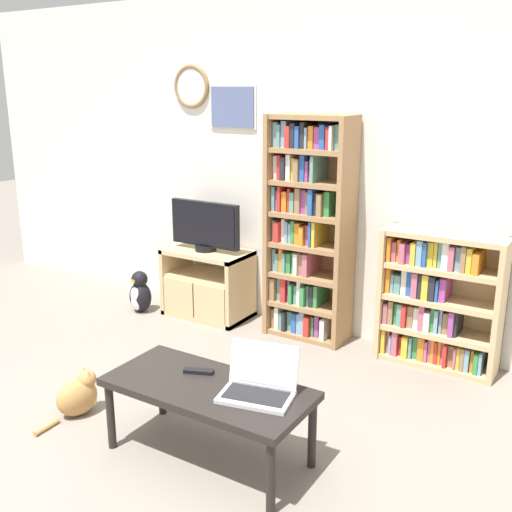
{
  "coord_description": "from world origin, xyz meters",
  "views": [
    {
      "loc": [
        2.02,
        -1.87,
        1.88
      ],
      "look_at": [
        0.1,
        1.23,
        0.85
      ],
      "focal_mm": 42.0,
      "sensor_mm": 36.0,
      "label": 1
    }
  ],
  "objects_px": {
    "remote_near_laptop": "(199,371)",
    "cat": "(79,395)",
    "bookshelf_tall": "(307,229)",
    "television": "(205,226)",
    "bookshelf_short": "(435,301)",
    "coffee_table": "(208,393)",
    "penguin_figurine": "(140,293)",
    "tv_stand": "(207,283)",
    "laptop": "(259,383)"
  },
  "relations": [
    {
      "from": "remote_near_laptop",
      "to": "cat",
      "type": "distance_m",
      "value": 0.86
    },
    {
      "from": "bookshelf_tall",
      "to": "cat",
      "type": "relative_size",
      "value": 3.87
    },
    {
      "from": "bookshelf_tall",
      "to": "cat",
      "type": "xyz_separation_m",
      "value": [
        -0.58,
        -1.79,
        -0.72
      ]
    },
    {
      "from": "cat",
      "to": "television",
      "type": "bearing_deg",
      "value": 120.29
    },
    {
      "from": "bookshelf_short",
      "to": "coffee_table",
      "type": "xyz_separation_m",
      "value": [
        -0.67,
        -1.74,
        -0.09
      ]
    },
    {
      "from": "remote_near_laptop",
      "to": "bookshelf_short",
      "type": "bearing_deg",
      "value": 132.98
    },
    {
      "from": "television",
      "to": "remote_near_laptop",
      "type": "distance_m",
      "value": 1.94
    },
    {
      "from": "cat",
      "to": "bookshelf_tall",
      "type": "bearing_deg",
      "value": 91.98
    },
    {
      "from": "bookshelf_short",
      "to": "penguin_figurine",
      "type": "distance_m",
      "value": 2.47
    },
    {
      "from": "coffee_table",
      "to": "tv_stand",
      "type": "bearing_deg",
      "value": 126.51
    },
    {
      "from": "cat",
      "to": "laptop",
      "type": "bearing_deg",
      "value": 25.57
    },
    {
      "from": "tv_stand",
      "to": "coffee_table",
      "type": "xyz_separation_m",
      "value": [
        1.22,
        -1.64,
        0.08
      ]
    },
    {
      "from": "bookshelf_tall",
      "to": "coffee_table",
      "type": "distance_m",
      "value": 1.82
    },
    {
      "from": "bookshelf_short",
      "to": "cat",
      "type": "height_order",
      "value": "bookshelf_short"
    },
    {
      "from": "television",
      "to": "laptop",
      "type": "xyz_separation_m",
      "value": [
        1.49,
        -1.58,
        -0.3
      ]
    },
    {
      "from": "coffee_table",
      "to": "cat",
      "type": "height_order",
      "value": "coffee_table"
    },
    {
      "from": "laptop",
      "to": "television",
      "type": "bearing_deg",
      "value": 121.26
    },
    {
      "from": "bookshelf_tall",
      "to": "laptop",
      "type": "relative_size",
      "value": 4.24
    },
    {
      "from": "bookshelf_tall",
      "to": "laptop",
      "type": "distance_m",
      "value": 1.82
    },
    {
      "from": "television",
      "to": "bookshelf_short",
      "type": "distance_m",
      "value": 1.92
    },
    {
      "from": "remote_near_laptop",
      "to": "bookshelf_tall",
      "type": "bearing_deg",
      "value": 165.56
    },
    {
      "from": "laptop",
      "to": "cat",
      "type": "xyz_separation_m",
      "value": [
        -1.18,
        -0.12,
        -0.35
      ]
    },
    {
      "from": "bookshelf_short",
      "to": "remote_near_laptop",
      "type": "relative_size",
      "value": 5.75
    },
    {
      "from": "coffee_table",
      "to": "bookshelf_tall",
      "type": "bearing_deg",
      "value": 100.78
    },
    {
      "from": "bookshelf_short",
      "to": "bookshelf_tall",
      "type": "bearing_deg",
      "value": -179.34
    },
    {
      "from": "tv_stand",
      "to": "cat",
      "type": "distance_m",
      "value": 1.74
    },
    {
      "from": "tv_stand",
      "to": "bookshelf_short",
      "type": "distance_m",
      "value": 1.89
    },
    {
      "from": "laptop",
      "to": "cat",
      "type": "relative_size",
      "value": 0.91
    },
    {
      "from": "tv_stand",
      "to": "bookshelf_tall",
      "type": "bearing_deg",
      "value": 5.64
    },
    {
      "from": "penguin_figurine",
      "to": "tv_stand",
      "type": "bearing_deg",
      "value": 23.38
    },
    {
      "from": "bookshelf_tall",
      "to": "penguin_figurine",
      "type": "bearing_deg",
      "value": -167.26
    },
    {
      "from": "bookshelf_tall",
      "to": "penguin_figurine",
      "type": "height_order",
      "value": "bookshelf_tall"
    },
    {
      "from": "penguin_figurine",
      "to": "bookshelf_tall",
      "type": "bearing_deg",
      "value": 12.74
    },
    {
      "from": "coffee_table",
      "to": "bookshelf_short",
      "type": "bearing_deg",
      "value": 69.08
    },
    {
      "from": "bookshelf_short",
      "to": "remote_near_laptop",
      "type": "height_order",
      "value": "bookshelf_short"
    },
    {
      "from": "bookshelf_short",
      "to": "coffee_table",
      "type": "height_order",
      "value": "bookshelf_short"
    },
    {
      "from": "bookshelf_tall",
      "to": "television",
      "type": "bearing_deg",
      "value": -174.27
    },
    {
      "from": "remote_near_laptop",
      "to": "penguin_figurine",
      "type": "bearing_deg",
      "value": -150.5
    },
    {
      "from": "tv_stand",
      "to": "laptop",
      "type": "xyz_separation_m",
      "value": [
        1.49,
        -1.59,
        0.19
      ]
    },
    {
      "from": "laptop",
      "to": "bookshelf_short",
      "type": "bearing_deg",
      "value": 64.83
    },
    {
      "from": "television",
      "to": "cat",
      "type": "height_order",
      "value": "television"
    },
    {
      "from": "bookshelf_tall",
      "to": "cat",
      "type": "bearing_deg",
      "value": -107.95
    },
    {
      "from": "penguin_figurine",
      "to": "bookshelf_short",
      "type": "bearing_deg",
      "value": 7.87
    },
    {
      "from": "television",
      "to": "remote_near_laptop",
      "type": "height_order",
      "value": "television"
    },
    {
      "from": "penguin_figurine",
      "to": "laptop",
      "type": "bearing_deg",
      "value": -33.52
    },
    {
      "from": "remote_near_laptop",
      "to": "television",
      "type": "bearing_deg",
      "value": -166.45
    },
    {
      "from": "bookshelf_tall",
      "to": "coffee_table",
      "type": "xyz_separation_m",
      "value": [
        0.33,
        -1.73,
        -0.48
      ]
    },
    {
      "from": "television",
      "to": "bookshelf_tall",
      "type": "bearing_deg",
      "value": 5.73
    },
    {
      "from": "laptop",
      "to": "tv_stand",
      "type": "bearing_deg",
      "value": 121.15
    },
    {
      "from": "television",
      "to": "bookshelf_short",
      "type": "height_order",
      "value": "television"
    }
  ]
}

